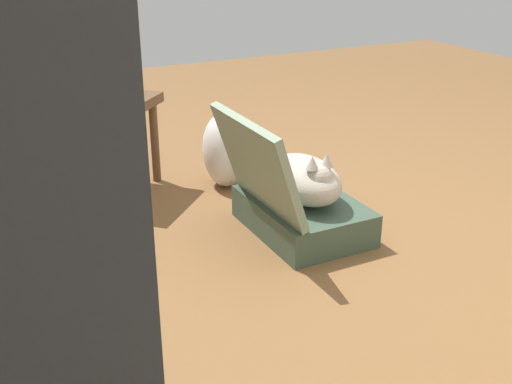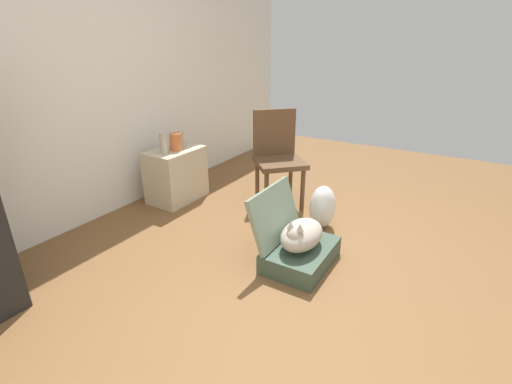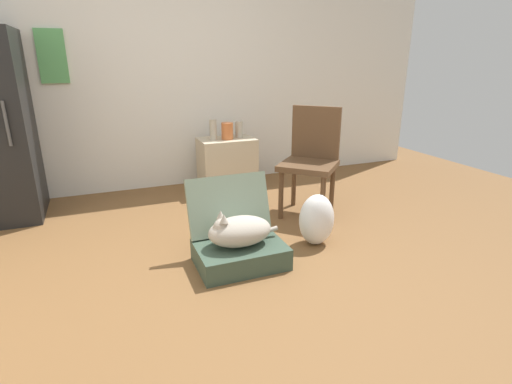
{
  "view_description": "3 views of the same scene",
  "coord_description": "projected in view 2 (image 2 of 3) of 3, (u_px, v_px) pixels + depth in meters",
  "views": [
    {
      "loc": [
        -2.1,
        1.55,
        1.3
      ],
      "look_at": [
        -0.0,
        0.48,
        0.29
      ],
      "focal_mm": 44.17,
      "sensor_mm": 36.0,
      "label": 1
    },
    {
      "loc": [
        -2.1,
        -0.76,
        1.59
      ],
      "look_at": [
        0.06,
        0.55,
        0.54
      ],
      "focal_mm": 25.43,
      "sensor_mm": 36.0,
      "label": 2
    },
    {
      "loc": [
        -0.7,
        -2.13,
        1.36
      ],
      "look_at": [
        0.44,
        0.71,
        0.33
      ],
      "focal_mm": 27.71,
      "sensor_mm": 36.0,
      "label": 3
    }
  ],
  "objects": [
    {
      "name": "cat",
      "position": [
        301.0,
        235.0,
        2.7
      ],
      "size": [
        0.52,
        0.28,
        0.25
      ],
      "color": "#B2A899",
      "rests_on": "suitcase_base"
    },
    {
      "name": "side_table",
      "position": [
        176.0,
        175.0,
        3.85
      ],
      "size": [
        0.59,
        0.39,
        0.55
      ],
      "primitive_type": "cube",
      "color": "beige",
      "rests_on": "ground"
    },
    {
      "name": "vase_tall",
      "position": [
        163.0,
        143.0,
        3.58
      ],
      "size": [
        0.07,
        0.07,
        0.21
      ],
      "primitive_type": "cylinder",
      "color": "#B7AD99",
      "rests_on": "side_table"
    },
    {
      "name": "wall_back",
      "position": [
        88.0,
        76.0,
        3.22
      ],
      "size": [
        6.4,
        0.15,
        2.6
      ],
      "color": "silver",
      "rests_on": "ground"
    },
    {
      "name": "vase_short",
      "position": [
        182.0,
        138.0,
        3.83
      ],
      "size": [
        0.08,
        0.08,
        0.17
      ],
      "primitive_type": "cylinder",
      "color": "#B7AD99",
      "rests_on": "side_table"
    },
    {
      "name": "plastic_bag_white",
      "position": [
        322.0,
        207.0,
        3.28
      ],
      "size": [
        0.28,
        0.23,
        0.4
      ],
      "primitive_type": "ellipsoid",
      "color": "white",
      "rests_on": "ground"
    },
    {
      "name": "ground_plane",
      "position": [
        317.0,
        278.0,
        2.63
      ],
      "size": [
        7.68,
        7.68,
        0.0
      ],
      "primitive_type": "plane",
      "color": "brown",
      "rests_on": "ground"
    },
    {
      "name": "chair",
      "position": [
        278.0,
        155.0,
        3.68
      ],
      "size": [
        0.66,
        0.66,
        0.96
      ],
      "rotation": [
        0.0,
        0.0,
        -0.78
      ],
      "color": "brown",
      "rests_on": "ground"
    },
    {
      "name": "suitcase_lid",
      "position": [
        275.0,
        214.0,
        2.78
      ],
      "size": [
        0.6,
        0.17,
        0.42
      ],
      "primitive_type": "cube",
      "rotation": [
        1.25,
        0.0,
        0.0
      ],
      "color": "gray",
      "rests_on": "suitcase_base"
    },
    {
      "name": "suitcase_base",
      "position": [
        301.0,
        255.0,
        2.78
      ],
      "size": [
        0.6,
        0.43,
        0.15
      ],
      "primitive_type": "cube",
      "color": "#384C3D",
      "rests_on": "ground"
    },
    {
      "name": "vase_round",
      "position": [
        176.0,
        142.0,
        3.7
      ],
      "size": [
        0.12,
        0.12,
        0.18
      ],
      "primitive_type": "cylinder",
      "color": "#CC6B38",
      "rests_on": "side_table"
    }
  ]
}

